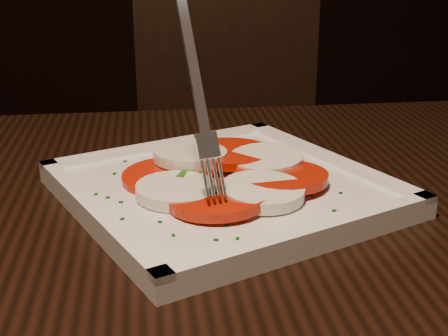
% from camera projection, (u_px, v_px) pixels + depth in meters
% --- Properties ---
extents(chair, '(0.44, 0.44, 0.93)m').
position_uv_depth(chair, '(230.00, 146.00, 1.41)').
color(chair, black).
rests_on(chair, ground).
extents(plate, '(0.35, 0.35, 0.01)m').
position_uv_depth(plate, '(224.00, 191.00, 0.57)').
color(plate, white).
rests_on(plate, table).
extents(caprese_salad, '(0.22, 0.22, 0.02)m').
position_uv_depth(caprese_salad, '(224.00, 174.00, 0.57)').
color(caprese_salad, '#BC1404').
rests_on(caprese_salad, plate).
extents(fork, '(0.05, 0.08, 0.15)m').
position_uv_depth(fork, '(193.00, 90.00, 0.51)').
color(fork, white).
rests_on(fork, caprese_salad).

